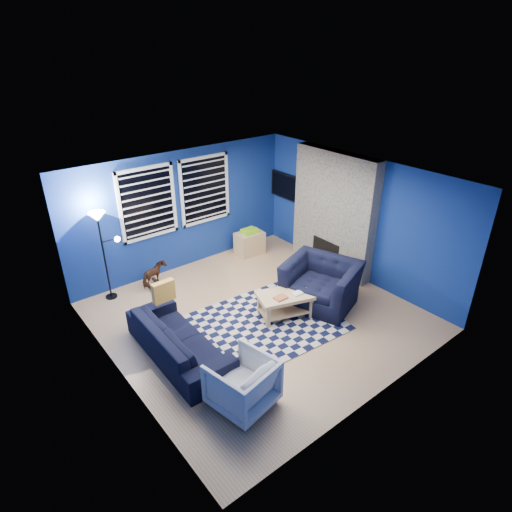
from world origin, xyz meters
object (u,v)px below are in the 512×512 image
(armchair_bent, at_px, (242,383))
(cabinet, at_px, (250,243))
(tv, at_px, (287,187))
(armchair_big, at_px, (321,284))
(coffee_table, at_px, (285,300))
(rocking_horse, at_px, (154,275))
(sofa, at_px, (179,340))
(floor_lamp, at_px, (100,229))

(armchair_bent, height_order, cabinet, armchair_bent)
(tv, distance_m, armchair_big, 2.87)
(armchair_big, height_order, armchair_bent, armchair_big)
(coffee_table, bearing_deg, cabinet, 66.33)
(tv, bearing_deg, rocking_horse, 179.57)
(tv, relative_size, sofa, 0.48)
(coffee_table, distance_m, floor_lamp, 3.51)
(tv, height_order, armchair_big, tv)
(armchair_big, bearing_deg, cabinet, 154.45)
(coffee_table, bearing_deg, sofa, 173.37)
(coffee_table, relative_size, cabinet, 1.68)
(tv, distance_m, sofa, 4.69)
(rocking_horse, bearing_deg, coffee_table, -173.12)
(sofa, bearing_deg, rocking_horse, -15.98)
(coffee_table, bearing_deg, tv, 47.88)
(armchair_big, distance_m, armchair_bent, 2.84)
(tv, bearing_deg, floor_lamp, 176.66)
(armchair_bent, bearing_deg, sofa, -93.72)
(armchair_bent, distance_m, floor_lamp, 3.86)
(sofa, bearing_deg, armchair_bent, -171.93)
(floor_lamp, bearing_deg, sofa, -85.95)
(coffee_table, height_order, cabinet, cabinet)
(armchair_big, height_order, cabinet, armchair_big)
(coffee_table, distance_m, cabinet, 2.56)
(cabinet, bearing_deg, sofa, -141.12)
(sofa, relative_size, rocking_horse, 3.84)
(cabinet, xyz_separation_m, floor_lamp, (-3.19, 0.19, 1.15))
(tv, bearing_deg, coffee_table, -132.12)
(sofa, bearing_deg, tv, -62.19)
(rocking_horse, relative_size, coffee_table, 0.50)
(cabinet, bearing_deg, rocking_horse, -175.30)
(rocking_horse, height_order, cabinet, cabinet)
(tv, distance_m, coffee_table, 3.27)
(floor_lamp, bearing_deg, coffee_table, -49.56)
(coffee_table, xyz_separation_m, cabinet, (1.03, 2.35, -0.06))
(rocking_horse, distance_m, floor_lamp, 1.39)
(sofa, relative_size, armchair_bent, 2.64)
(sofa, xyz_separation_m, rocking_horse, (0.64, 2.08, -0.01))
(tv, distance_m, cabinet, 1.54)
(rocking_horse, bearing_deg, armchair_big, -161.58)
(sofa, bearing_deg, cabinet, -54.06)
(sofa, xyz_separation_m, coffee_table, (2.00, -0.23, 0.02))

